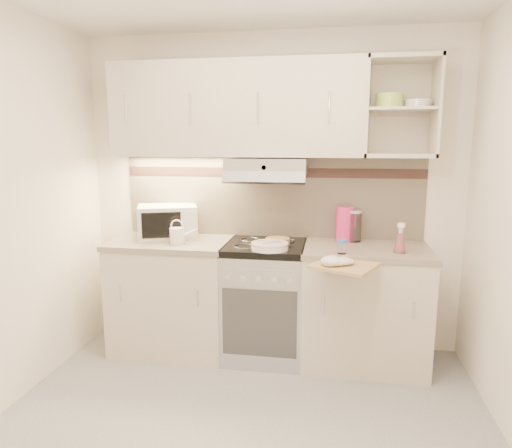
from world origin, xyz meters
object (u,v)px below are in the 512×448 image
object	(u,v)px
pink_pitcher	(345,224)
glass_jar	(353,225)
plate_stack	(270,246)
watering_can	(178,235)
cutting_board	(345,266)
electric_range	(265,300)
microwave	(167,221)
spray_bottle	(400,240)

from	to	relation	value
pink_pitcher	glass_jar	bearing A→B (deg)	-15.40
plate_stack	watering_can	bearing A→B (deg)	173.59
cutting_board	plate_stack	bearing A→B (deg)	179.97
electric_range	microwave	size ratio (longest dim) A/B	1.64
microwave	watering_can	xyz separation A→B (m)	(0.16, -0.22, -0.06)
pink_pitcher	glass_jar	world-z (taller)	pink_pitcher
electric_range	pink_pitcher	world-z (taller)	pink_pitcher
plate_stack	spray_bottle	xyz separation A→B (m)	(0.91, 0.06, 0.06)
electric_range	watering_can	bearing A→B (deg)	-171.34
electric_range	plate_stack	world-z (taller)	plate_stack
spray_bottle	watering_can	bearing A→B (deg)	-159.38
electric_range	microwave	distance (m)	1.01
watering_can	cutting_board	bearing A→B (deg)	-26.56
microwave	watering_can	distance (m)	0.28
pink_pitcher	glass_jar	size ratio (longest dim) A/B	1.10
microwave	pink_pitcher	world-z (taller)	pink_pitcher
watering_can	pink_pitcher	size ratio (longest dim) A/B	0.80
plate_stack	spray_bottle	bearing A→B (deg)	3.53
spray_bottle	cutting_board	size ratio (longest dim) A/B	0.60
watering_can	spray_bottle	distance (m)	1.62
pink_pitcher	glass_jar	xyz separation A→B (m)	(0.06, -0.00, -0.01)
electric_range	cutting_board	xyz separation A→B (m)	(0.58, -0.42, 0.42)
plate_stack	microwave	bearing A→B (deg)	161.30
pink_pitcher	spray_bottle	distance (m)	0.49
microwave	electric_range	bearing A→B (deg)	-29.47
microwave	plate_stack	size ratio (longest dim) A/B	2.06
watering_can	pink_pitcher	world-z (taller)	pink_pitcher
microwave	watering_can	bearing A→B (deg)	-74.53
spray_bottle	pink_pitcher	bearing A→B (deg)	160.30
microwave	plate_stack	world-z (taller)	microwave
spray_bottle	cutting_board	bearing A→B (deg)	-120.46
plate_stack	pink_pitcher	xyz separation A→B (m)	(0.54, 0.38, 0.11)
watering_can	plate_stack	distance (m)	0.72
pink_pitcher	plate_stack	bearing A→B (deg)	-159.86
plate_stack	spray_bottle	size ratio (longest dim) A/B	1.18
spray_bottle	cutting_board	world-z (taller)	spray_bottle
glass_jar	cutting_board	distance (m)	0.65
watering_can	spray_bottle	bearing A→B (deg)	-12.75
microwave	pink_pitcher	bearing A→B (deg)	-17.98
microwave	cutting_board	world-z (taller)	microwave
glass_jar	spray_bottle	size ratio (longest dim) A/B	1.10
electric_range	glass_jar	world-z (taller)	glass_jar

